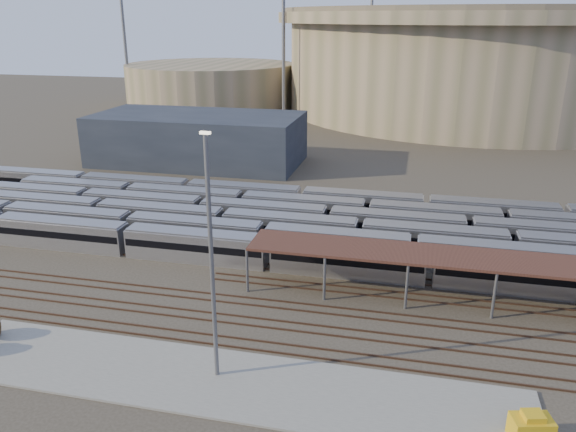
% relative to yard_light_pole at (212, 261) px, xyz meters
% --- Properties ---
extents(ground, '(420.00, 420.00, 0.00)m').
position_rel_yard_light_pole_xyz_m(ground, '(5.96, 14.19, -10.64)').
color(ground, '#383026').
rests_on(ground, ground).
extents(apron, '(50.00, 9.00, 0.20)m').
position_rel_yard_light_pole_xyz_m(apron, '(0.96, -0.81, -10.54)').
color(apron, gray).
rests_on(apron, ground).
extents(subway_trains, '(123.96, 23.90, 3.60)m').
position_rel_yard_light_pole_xyz_m(subway_trains, '(2.49, 32.69, -8.84)').
color(subway_trains, silver).
rests_on(subway_trains, ground).
extents(inspection_shed, '(60.30, 6.00, 5.30)m').
position_rel_yard_light_pole_xyz_m(inspection_shed, '(27.96, 18.19, -5.66)').
color(inspection_shed, slate).
rests_on(inspection_shed, ground).
extents(empty_tracks, '(170.00, 9.62, 0.18)m').
position_rel_yard_light_pole_xyz_m(empty_tracks, '(5.96, 9.19, -10.55)').
color(empty_tracks, '#4C3323').
rests_on(empty_tracks, ground).
extents(stadium, '(124.00, 124.00, 32.50)m').
position_rel_yard_light_pole_xyz_m(stadium, '(30.96, 154.19, 5.83)').
color(stadium, gray).
rests_on(stadium, ground).
extents(secondary_arena, '(56.00, 56.00, 14.00)m').
position_rel_yard_light_pole_xyz_m(secondary_arena, '(-54.04, 144.19, -3.64)').
color(secondary_arena, gray).
rests_on(secondary_arena, ground).
extents(service_building, '(42.00, 20.00, 10.00)m').
position_rel_yard_light_pole_xyz_m(service_building, '(-29.04, 69.19, -5.64)').
color(service_building, '#1E232D').
rests_on(service_building, ground).
extents(floodlight_0, '(4.00, 1.00, 38.40)m').
position_rel_yard_light_pole_xyz_m(floodlight_0, '(-24.04, 124.19, 10.01)').
color(floodlight_0, slate).
rests_on(floodlight_0, ground).
extents(floodlight_1, '(4.00, 1.00, 38.40)m').
position_rel_yard_light_pole_xyz_m(floodlight_1, '(-79.04, 134.19, 10.01)').
color(floodlight_1, slate).
rests_on(floodlight_1, ground).
extents(floodlight_3, '(4.00, 1.00, 38.40)m').
position_rel_yard_light_pole_xyz_m(floodlight_3, '(-4.04, 174.19, 10.01)').
color(floodlight_3, slate).
rests_on(floodlight_3, ground).
extents(yard_light_pole, '(0.82, 0.36, 20.71)m').
position_rel_yard_light_pole_xyz_m(yard_light_pole, '(0.00, 0.00, 0.00)').
color(yard_light_pole, slate).
rests_on(yard_light_pole, apron).
extents(yellow_equipment, '(3.18, 2.41, 1.77)m').
position_rel_yard_light_pole_xyz_m(yellow_equipment, '(24.46, -2.23, -9.56)').
color(yellow_equipment, gold).
rests_on(yellow_equipment, apron).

